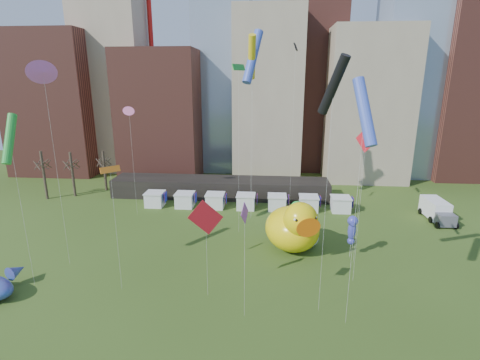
# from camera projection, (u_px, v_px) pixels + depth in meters

# --- Properties ---
(skyline) EXTENTS (101.00, 23.00, 68.00)m
(skyline) POSITION_uv_depth(u_px,v_px,m) (260.00, 73.00, 76.62)
(skyline) COLOR brown
(skyline) RESTS_ON ground
(pavilion) EXTENTS (38.00, 6.00, 3.20)m
(pavilion) POSITION_uv_depth(u_px,v_px,m) (220.00, 188.00, 64.16)
(pavilion) COLOR black
(pavilion) RESTS_ON ground
(vendor_tents) EXTENTS (33.24, 2.80, 2.40)m
(vendor_tents) POSITION_uv_depth(u_px,v_px,m) (246.00, 202.00, 58.13)
(vendor_tents) COLOR white
(vendor_tents) RESTS_ON ground
(bare_trees) EXTENTS (8.44, 6.44, 8.50)m
(bare_trees) POSITION_uv_depth(u_px,v_px,m) (73.00, 173.00, 64.23)
(bare_trees) COLOR #382B21
(bare_trees) RESTS_ON ground
(big_duck) EXTENTS (8.51, 9.63, 6.76)m
(big_duck) POSITION_uv_depth(u_px,v_px,m) (294.00, 227.00, 43.28)
(big_duck) COLOR yellow
(big_duck) RESTS_ON ground
(small_duck) EXTENTS (3.04, 4.13, 3.20)m
(small_duck) POSITION_uv_depth(u_px,v_px,m) (307.00, 236.00, 44.65)
(small_duck) COLOR white
(small_duck) RESTS_ON ground
(seahorse_green) EXTENTS (1.66, 2.06, 6.58)m
(seahorse_green) POSITION_uv_depth(u_px,v_px,m) (297.00, 217.00, 42.25)
(seahorse_green) COLOR silver
(seahorse_green) RESTS_ON ground
(seahorse_purple) EXTENTS (1.44, 1.67, 5.17)m
(seahorse_purple) POSITION_uv_depth(u_px,v_px,m) (352.00, 228.00, 41.49)
(seahorse_purple) COLOR silver
(seahorse_purple) RESTS_ON ground
(box_truck) EXTENTS (3.01, 6.95, 2.91)m
(box_truck) POSITION_uv_depth(u_px,v_px,m) (437.00, 210.00, 53.39)
(box_truck) COLOR white
(box_truck) RESTS_ON ground
(kite_0) EXTENTS (3.02, 1.78, 9.75)m
(kite_0) POSITION_uv_depth(u_px,v_px,m) (206.00, 218.00, 32.90)
(kite_0) COLOR silver
(kite_0) RESTS_ON ground
(kite_1) EXTENTS (1.29, 0.40, 16.46)m
(kite_1) POSITION_uv_depth(u_px,v_px,m) (129.00, 112.00, 51.67)
(kite_1) COLOR silver
(kite_1) RESTS_ON ground
(kite_2) EXTENTS (0.73, 2.60, 24.35)m
(kite_2) POSITION_uv_depth(u_px,v_px,m) (296.00, 50.00, 43.68)
(kite_2) COLOR silver
(kite_2) RESTS_ON ground
(kite_3) EXTENTS (0.91, 2.72, 17.23)m
(kite_3) POSITION_uv_depth(u_px,v_px,m) (10.00, 139.00, 32.74)
(kite_3) COLOR silver
(kite_3) RESTS_ON ground
(kite_4) EXTENTS (0.62, 1.99, 16.47)m
(kite_4) POSITION_uv_depth(u_px,v_px,m) (367.00, 127.00, 33.19)
(kite_4) COLOR silver
(kite_4) RESTS_ON ground
(kite_5) EXTENTS (3.13, 4.36, 26.78)m
(kite_5) POSITION_uv_depth(u_px,v_px,m) (253.00, 57.00, 48.86)
(kite_5) COLOR silver
(kite_5) RESTS_ON ground
(kite_6) EXTENTS (1.47, 1.51, 12.58)m
(kite_6) POSITION_uv_depth(u_px,v_px,m) (110.00, 171.00, 32.71)
(kite_6) COLOR silver
(kite_6) RESTS_ON ground
(kite_7) EXTENTS (0.49, 1.96, 10.69)m
(kite_7) POSITION_uv_depth(u_px,v_px,m) (245.00, 215.00, 29.35)
(kite_7) COLOR silver
(kite_7) RESTS_ON ground
(kite_8) EXTENTS (1.37, 1.97, 15.18)m
(kite_8) POSITION_uv_depth(u_px,v_px,m) (364.00, 144.00, 37.38)
(kite_8) COLOR silver
(kite_8) RESTS_ON ground
(kite_9) EXTENTS (1.17, 2.19, 21.99)m
(kite_9) POSITION_uv_depth(u_px,v_px,m) (43.00, 72.00, 35.29)
(kite_9) COLOR silver
(kite_9) RESTS_ON ground
(kite_10) EXTENTS (2.32, 2.58, 22.03)m
(kite_10) POSITION_uv_depth(u_px,v_px,m) (334.00, 85.00, 27.44)
(kite_10) COLOR silver
(kite_10) RESTS_ON ground
(kite_11) EXTENTS (1.51, 2.31, 21.97)m
(kite_11) POSITION_uv_depth(u_px,v_px,m) (239.00, 69.00, 43.75)
(kite_11) COLOR silver
(kite_11) RESTS_ON ground
(kite_12) EXTENTS (1.31, 3.50, 25.96)m
(kite_12) POSITION_uv_depth(u_px,v_px,m) (252.00, 57.00, 48.39)
(kite_12) COLOR silver
(kite_12) RESTS_ON ground
(kite_13) EXTENTS (1.97, 3.05, 20.39)m
(kite_13) POSITION_uv_depth(u_px,v_px,m) (365.00, 112.00, 26.20)
(kite_13) COLOR silver
(kite_13) RESTS_ON ground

